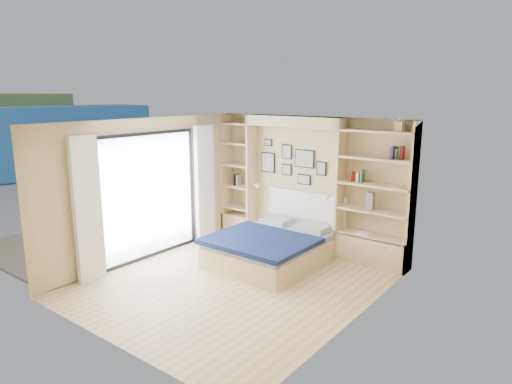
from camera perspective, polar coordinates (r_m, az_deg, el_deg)
The scene contains 9 objects.
ground at distance 7.31m, azimuth -2.60°, elevation -11.27°, with size 4.50×4.50×0.00m, color beige.
room_shell at distance 8.34m, azimuth 2.06°, elevation -0.46°, with size 4.50×4.50×4.50m.
bed at distance 8.08m, azimuth 2.03°, elevation -6.80°, with size 1.71×2.18×1.07m.
photo_gallery at distance 8.85m, azimuth 4.39°, elevation 3.73°, with size 1.48×0.02×0.82m.
reading_lamps at distance 8.67m, azimuth 4.36°, elevation 0.17°, with size 1.92×0.12×0.15m.
shelf_decor at distance 7.97m, azimuth 12.95°, elevation 3.19°, with size 3.51×0.23×2.03m.
deck at distance 9.88m, azimuth -18.83°, elevation -5.55°, with size 3.20×4.00×0.05m, color #6B614F.
deck_chair at distance 9.94m, azimuth -14.48°, elevation -3.06°, with size 0.45×0.74×0.74m.
shipping_container at distance 18.60m, azimuth -22.70°, elevation 6.13°, with size 2.32×5.80×2.42m, color #1A4C87.
Camera 1 is at (4.34, -5.09, 2.93)m, focal length 32.00 mm.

